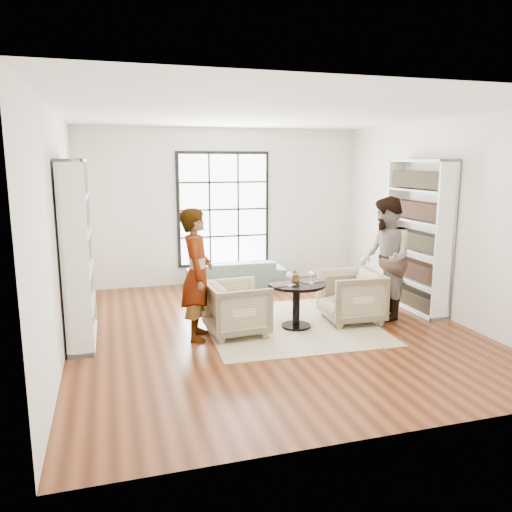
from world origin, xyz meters
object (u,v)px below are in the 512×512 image
object	(u,v)px
armchair_right	(351,296)
flower_centerpiece	(296,275)
person_left	(197,274)
wine_glass_right	(311,274)
pedestal_table	(296,295)
wine_glass_left	(290,276)
armchair_left	(237,308)
sofa	(236,274)
person_right	(385,258)

from	to	relation	value
armchair_right	flower_centerpiece	size ratio (longest dim) A/B	4.24
person_left	wine_glass_right	world-z (taller)	person_left
pedestal_table	person_left	distance (m)	1.48
armchair_right	person_left	bearing A→B (deg)	-84.73
pedestal_table	flower_centerpiece	world-z (taller)	flower_centerpiece
wine_glass_right	flower_centerpiece	world-z (taller)	flower_centerpiece
flower_centerpiece	wine_glass_left	bearing A→B (deg)	-130.20
armchair_left	wine_glass_right	world-z (taller)	wine_glass_right
flower_centerpiece	pedestal_table	bearing A→B (deg)	-106.70
sofa	armchair_right	world-z (taller)	armchair_right
sofa	armchair_right	size ratio (longest dim) A/B	2.16
wine_glass_left	pedestal_table	bearing A→B (deg)	42.60
sofa	armchair_left	world-z (taller)	armchair_left
sofa	wine_glass_right	world-z (taller)	wine_glass_right
person_right	flower_centerpiece	world-z (taller)	person_right
person_left	sofa	bearing A→B (deg)	-11.91
sofa	wine_glass_right	bearing A→B (deg)	101.21
person_right	wine_glass_left	world-z (taller)	person_right
armchair_left	armchair_right	size ratio (longest dim) A/B	0.96
person_left	flower_centerpiece	world-z (taller)	person_left
sofa	pedestal_table	bearing A→B (deg)	97.41
armchair_right	wine_glass_right	world-z (taller)	wine_glass_right
person_left	armchair_left	bearing A→B (deg)	-77.05
armchair_right	person_left	xyz separation A→B (m)	(-2.32, -0.06, 0.50)
pedestal_table	sofa	size ratio (longest dim) A/B	0.46
pedestal_table	flower_centerpiece	size ratio (longest dim) A/B	4.19
sofa	wine_glass_left	xyz separation A→B (m)	(0.11, -2.65, 0.55)
armchair_left	pedestal_table	bearing A→B (deg)	-92.83
sofa	armchair_left	bearing A→B (deg)	77.64
armchair_right	person_left	distance (m)	2.38
pedestal_table	person_left	world-z (taller)	person_left
pedestal_table	armchair_left	world-z (taller)	armchair_left
pedestal_table	wine_glass_right	bearing A→B (deg)	-26.76
armchair_left	wine_glass_right	xyz separation A→B (m)	(1.07, -0.08, 0.43)
sofa	person_right	world-z (taller)	person_right
person_left	flower_centerpiece	size ratio (longest dim) A/B	8.90
person_right	wine_glass_left	xyz separation A→B (m)	(-1.60, -0.19, -0.12)
person_left	flower_centerpiece	xyz separation A→B (m)	(1.45, 0.08, -0.12)
person_right	wine_glass_right	distance (m)	1.27
armchair_right	flower_centerpiece	world-z (taller)	flower_centerpiece
armchair_right	armchair_left	bearing A→B (deg)	-84.26
armchair_right	person_right	bearing A→B (deg)	93.75
person_left	wine_glass_right	distance (m)	1.62
person_left	flower_centerpiece	bearing A→B (deg)	-73.97
flower_centerpiece	armchair_right	bearing A→B (deg)	-1.08
armchair_left	armchair_right	distance (m)	1.77
sofa	person_left	xyz separation A→B (m)	(-1.17, -2.52, 0.62)
person_left	armchair_right	bearing A→B (deg)	-75.53
pedestal_table	armchair_right	xyz separation A→B (m)	(0.89, 0.05, -0.10)
person_left	wine_glass_right	xyz separation A→B (m)	(1.62, -0.08, -0.09)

